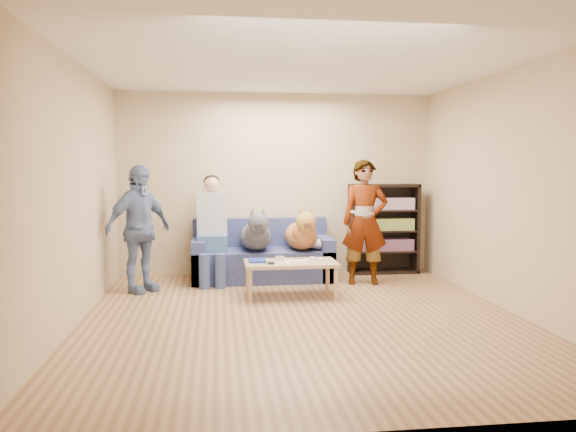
{
  "coord_description": "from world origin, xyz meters",
  "views": [
    {
      "loc": [
        -0.86,
        -5.57,
        1.55
      ],
      "look_at": [
        0.0,
        1.2,
        0.95
      ],
      "focal_mm": 35.0,
      "sensor_mm": 36.0,
      "label": 1
    }
  ],
  "objects": [
    {
      "name": "person_seated",
      "position": [
        -0.93,
        1.97,
        0.77
      ],
      "size": [
        0.4,
        0.73,
        1.47
      ],
      "color": "#456B98",
      "rests_on": "sofa"
    },
    {
      "name": "sofa",
      "position": [
        -0.25,
        2.1,
        0.28
      ],
      "size": [
        1.9,
        0.85,
        0.82
      ],
      "color": "#515B93",
      "rests_on": "ground"
    },
    {
      "name": "wall_right",
      "position": [
        2.25,
        0.0,
        1.3
      ],
      "size": [
        0.0,
        5.0,
        5.0
      ],
      "primitive_type": "plane",
      "rotation": [
        1.57,
        0.0,
        -1.57
      ],
      "color": "tan",
      "rests_on": "ground"
    },
    {
      "name": "held_controller",
      "position": [
        0.88,
        1.4,
        0.98
      ],
      "size": [
        0.06,
        0.12,
        0.03
      ],
      "primitive_type": "cube",
      "rotation": [
        0.0,
        0.0,
        0.21
      ],
      "color": "white",
      "rests_on": "person_standing_right"
    },
    {
      "name": "wallet",
      "position": [
        -0.24,
        0.88,
        0.43
      ],
      "size": [
        0.07,
        0.12,
        0.02
      ],
      "primitive_type": "cube",
      "color": "black",
      "rests_on": "coffee_table"
    },
    {
      "name": "coffee_table",
      "position": [
        0.01,
        1.0,
        0.37
      ],
      "size": [
        1.1,
        0.6,
        0.42
      ],
      "color": "tan",
      "rests_on": "ground"
    },
    {
      "name": "pen_black",
      "position": [
        0.13,
        1.18,
        0.42
      ],
      "size": [
        0.13,
        0.08,
        0.01
      ],
      "primitive_type": "cylinder",
      "rotation": [
        0.0,
        1.57,
        -0.52
      ],
      "color": "black",
      "rests_on": "coffee_table"
    },
    {
      "name": "notebook_blue",
      "position": [
        -0.39,
        1.05,
        0.43
      ],
      "size": [
        0.2,
        0.26,
        0.03
      ],
      "primitive_type": "cube",
      "color": "navy",
      "rests_on": "coffee_table"
    },
    {
      "name": "controller_b",
      "position": [
        0.37,
        1.02,
        0.43
      ],
      "size": [
        0.09,
        0.06,
        0.03
      ],
      "primitive_type": "cube",
      "color": "silver",
      "rests_on": "coffee_table"
    },
    {
      "name": "magazine",
      "position": [
        0.09,
        0.92,
        0.44
      ],
      "size": [
        0.22,
        0.17,
        0.01
      ],
      "primitive_type": "cube",
      "color": "beige",
      "rests_on": "coffee_table"
    },
    {
      "name": "headphone_cup_a",
      "position": [
        0.21,
        0.98,
        0.43
      ],
      "size": [
        0.07,
        0.07,
        0.02
      ],
      "primitive_type": "cylinder",
      "color": "white",
      "rests_on": "coffee_table"
    },
    {
      "name": "camera_silver",
      "position": [
        -0.11,
        1.12,
        0.45
      ],
      "size": [
        0.11,
        0.06,
        0.05
      ],
      "primitive_type": "cube",
      "color": "#B7B7BB",
      "rests_on": "coffee_table"
    },
    {
      "name": "wall_left",
      "position": [
        -2.25,
        0.0,
        1.3
      ],
      "size": [
        0.0,
        5.0,
        5.0
      ],
      "primitive_type": "plane",
      "rotation": [
        1.57,
        0.0,
        1.57
      ],
      "color": "tan",
      "rests_on": "ground"
    },
    {
      "name": "ceiling",
      "position": [
        0.0,
        0.0,
        2.6
      ],
      "size": [
        5.0,
        5.0,
        0.0
      ],
      "primitive_type": "plane",
      "rotation": [
        3.14,
        0.0,
        0.0
      ],
      "color": "white",
      "rests_on": "ground"
    },
    {
      "name": "headphone_cup_b",
      "position": [
        0.21,
        1.06,
        0.43
      ],
      "size": [
        0.07,
        0.07,
        0.02
      ],
      "primitive_type": "cylinder",
      "color": "white",
      "rests_on": "coffee_table"
    },
    {
      "name": "bookshelf",
      "position": [
        1.55,
        2.33,
        0.68
      ],
      "size": [
        1.0,
        0.34,
        1.3
      ],
      "color": "black",
      "rests_on": "ground"
    },
    {
      "name": "wall_front",
      "position": [
        0.0,
        -2.5,
        1.3
      ],
      "size": [
        4.5,
        0.0,
        4.5
      ],
      "primitive_type": "plane",
      "rotation": [
        -1.57,
        0.0,
        0.0
      ],
      "color": "tan",
      "rests_on": "ground"
    },
    {
      "name": "person_standing_left",
      "position": [
        -1.82,
        1.48,
        0.79
      ],
      "size": [
        0.93,
        0.92,
        1.58
      ],
      "primitive_type": "imported",
      "rotation": [
        0.0,
        0.0,
        0.77
      ],
      "color": "#7181B5",
      "rests_on": "ground"
    },
    {
      "name": "controller_a",
      "position": [
        0.29,
        1.1,
        0.43
      ],
      "size": [
        0.04,
        0.13,
        0.03
      ],
      "primitive_type": "cube",
      "color": "silver",
      "rests_on": "coffee_table"
    },
    {
      "name": "blanket",
      "position": [
        0.55,
        1.92,
        0.5
      ],
      "size": [
        0.42,
        0.35,
        0.14
      ],
      "primitive_type": "ellipsoid",
      "color": "#BBBBC0",
      "rests_on": "sofa"
    },
    {
      "name": "dog_tan",
      "position": [
        0.28,
        1.89,
        0.65
      ],
      "size": [
        0.43,
        1.17,
        0.62
      ],
      "color": "#B57C37",
      "rests_on": "sofa"
    },
    {
      "name": "pen_orange",
      "position": [
        -0.01,
        0.84,
        0.42
      ],
      "size": [
        0.13,
        0.06,
        0.01
      ],
      "primitive_type": "cylinder",
      "rotation": [
        0.0,
        1.57,
        0.35
      ],
      "color": "#DC5B1F",
      "rests_on": "coffee_table"
    },
    {
      "name": "person_standing_right",
      "position": [
        1.08,
        1.6,
        0.82
      ],
      "size": [
        0.65,
        0.47,
        1.64
      ],
      "primitive_type": "imported",
      "rotation": [
        0.0,
        0.0,
        -0.14
      ],
      "color": "gray",
      "rests_on": "ground"
    },
    {
      "name": "wall_back",
      "position": [
        0.0,
        2.5,
        1.3
      ],
      "size": [
        4.5,
        0.0,
        4.5
      ],
      "primitive_type": "plane",
      "rotation": [
        1.57,
        0.0,
        0.0
      ],
      "color": "tan",
      "rests_on": "ground"
    },
    {
      "name": "ground",
      "position": [
        0.0,
        0.0,
        0.0
      ],
      "size": [
        5.0,
        5.0,
        0.0
      ],
      "primitive_type": "plane",
      "color": "brown",
      "rests_on": "ground"
    },
    {
      "name": "papers",
      "position": [
        0.06,
        0.9,
        0.43
      ],
      "size": [
        0.26,
        0.2,
        0.02
      ],
      "primitive_type": "cube",
      "color": "white",
      "rests_on": "coffee_table"
    },
    {
      "name": "dog_gray",
      "position": [
        -0.34,
        1.91,
        0.64
      ],
      "size": [
        0.42,
        1.26,
        0.61
      ],
      "color": "#4C5056",
      "rests_on": "sofa"
    }
  ]
}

